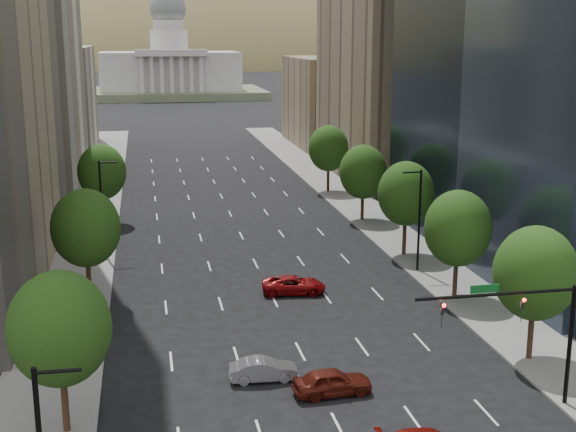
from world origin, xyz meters
TOP-DOWN VIEW (x-y plane):
  - sidewalk_left at (-15.50, 60.00)m, footprint 6.00×200.00m
  - sidewalk_right at (15.50, 60.00)m, footprint 6.00×200.00m
  - midrise_cream_left at (-25.00, 103.00)m, footprint 14.00×30.00m
  - filler_left at (-25.00, 136.00)m, footprint 14.00×26.00m
  - parking_tan_right at (25.00, 100.00)m, footprint 14.00×30.00m
  - filler_right at (25.00, 133.00)m, footprint 14.00×26.00m
  - tree_right_1 at (14.00, 36.00)m, footprint 5.20×5.20m
  - tree_right_2 at (14.00, 48.00)m, footprint 5.20×5.20m
  - tree_right_3 at (14.00, 60.00)m, footprint 5.20×5.20m
  - tree_right_4 at (14.00, 74.00)m, footprint 5.20×5.20m
  - tree_right_5 at (14.00, 90.00)m, footprint 5.20×5.20m
  - tree_left_0 at (-14.00, 32.00)m, footprint 5.20×5.20m
  - tree_left_1 at (-14.00, 52.00)m, footprint 5.20×5.20m
  - tree_left_2 at (-14.00, 78.00)m, footprint 5.20×5.20m
  - streetlight_rn at (13.44, 55.00)m, footprint 1.70×0.20m
  - streetlight_ln at (-13.44, 65.00)m, footprint 1.70×0.20m
  - traffic_signal at (10.53, 30.00)m, footprint 9.12×0.40m
  - capitol at (0.00, 249.71)m, footprint 60.00×40.00m
  - foothills at (34.67, 599.39)m, footprint 720.00×413.00m
  - car_maroon at (0.57, 33.68)m, footprint 4.65×2.11m
  - car_silver at (-3.00, 36.24)m, footprint 4.16×1.58m
  - car_red_far at (1.82, 51.38)m, footprint 5.29×2.89m

SIDE VIEW (x-z plane):
  - foothills at x=34.67m, z-range -169.28..93.72m
  - sidewalk_left at x=-15.50m, z-range 0.00..0.15m
  - sidewalk_right at x=15.50m, z-range 0.00..0.15m
  - car_silver at x=-3.00m, z-range 0.00..1.35m
  - car_red_far at x=1.82m, z-range 0.00..1.41m
  - car_maroon at x=0.57m, z-range 0.00..1.55m
  - streetlight_rn at x=13.44m, z-range 0.34..9.34m
  - streetlight_ln at x=-13.44m, z-range 0.34..9.34m
  - traffic_signal at x=10.53m, z-range 1.49..8.86m
  - tree_right_4 at x=14.00m, z-range 1.23..9.69m
  - tree_right_2 at x=14.00m, z-range 1.30..9.91m
  - tree_left_2 at x=-14.00m, z-range 1.34..10.02m
  - tree_right_1 at x=14.00m, z-range 1.37..10.12m
  - tree_right_5 at x=14.00m, z-range 1.37..10.12m
  - tree_left_0 at x=-14.00m, z-range 1.37..10.12m
  - tree_right_3 at x=14.00m, z-range 1.44..10.34m
  - tree_left_1 at x=-14.00m, z-range 1.48..10.45m
  - filler_right at x=25.00m, z-range 0.00..16.00m
  - capitol at x=0.00m, z-range -9.02..26.18m
  - filler_left at x=-25.00m, z-range 0.00..18.00m
  - parking_tan_right at x=25.00m, z-range 0.00..30.00m
  - midrise_cream_left at x=-25.00m, z-range 0.00..35.00m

